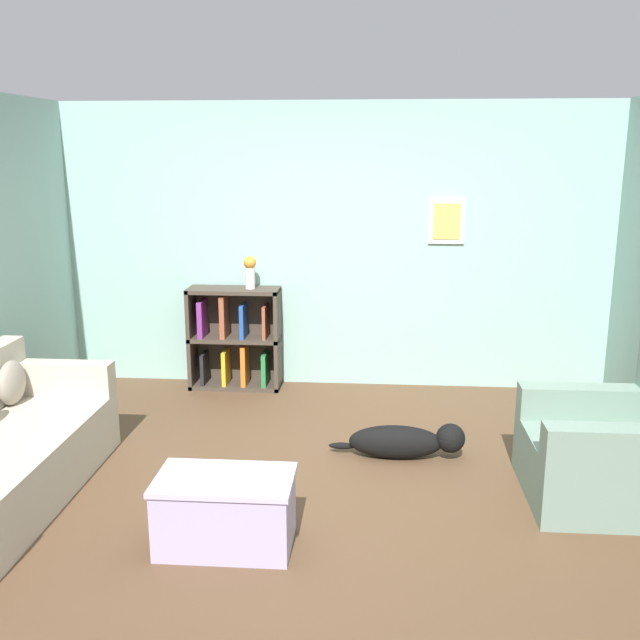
{
  "coord_description": "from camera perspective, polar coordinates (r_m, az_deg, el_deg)",
  "views": [
    {
      "loc": [
        0.36,
        -4.28,
        2.17
      ],
      "look_at": [
        0.0,
        0.4,
        1.05
      ],
      "focal_mm": 40.0,
      "sensor_mm": 36.0,
      "label": 1
    }
  ],
  "objects": [
    {
      "name": "bookshelf",
      "position": [
        6.67,
        -6.82,
        -1.51
      ],
      "size": [
        0.84,
        0.32,
        0.94
      ],
      "color": "#42382D",
      "rests_on": "ground_plane"
    },
    {
      "name": "coffee_table",
      "position": [
        4.14,
        -7.58,
        -14.78
      ],
      "size": [
        0.76,
        0.45,
        0.42
      ],
      "color": "#ADA3CC",
      "rests_on": "ground_plane"
    },
    {
      "name": "vase",
      "position": [
        6.49,
        -5.62,
        3.98
      ],
      "size": [
        0.11,
        0.11,
        0.3
      ],
      "color": "silver",
      "rests_on": "bookshelf"
    },
    {
      "name": "wall_back",
      "position": [
        6.6,
        1.26,
        5.86
      ],
      "size": [
        5.6,
        0.13,
        2.6
      ],
      "color": "#93BCB2",
      "rests_on": "ground_plane"
    },
    {
      "name": "dog",
      "position": [
        5.24,
        6.9,
        -9.6
      ],
      "size": [
        0.98,
        0.22,
        0.27
      ],
      "color": "black",
      "rests_on": "ground_plane"
    },
    {
      "name": "ground_plane",
      "position": [
        4.81,
        -0.38,
        -13.38
      ],
      "size": [
        14.0,
        14.0,
        0.0
      ],
      "primitive_type": "plane",
      "color": "brown"
    },
    {
      "name": "recliner_chair",
      "position": [
        4.93,
        22.71,
        -9.51
      ],
      "size": [
        0.97,
        0.91,
        1.0
      ],
      "color": "gray",
      "rests_on": "ground_plane"
    }
  ]
}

